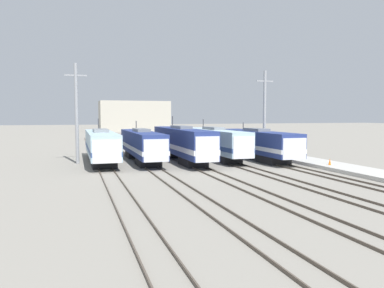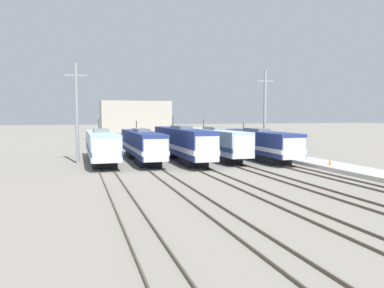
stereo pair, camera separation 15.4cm
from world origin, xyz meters
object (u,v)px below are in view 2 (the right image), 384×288
Objects in this scene: locomotive_center_right at (215,142)px; locomotive_far_right at (258,144)px; locomotive_far_left at (101,145)px; catenary_tower_left at (77,113)px; locomotive_center_left at (142,145)px; catenary_tower_right at (265,113)px; traffic_cone at (330,162)px; locomotive_center at (182,143)px.

locomotive_center_right is 1.05× the size of locomotive_far_right.
locomotive_far_left is 4.73m from catenary_tower_left.
locomotive_center_left is (4.79, -0.70, 0.01)m from locomotive_far_left.
locomotive_far_left is 0.96× the size of locomotive_center_right.
locomotive_center_left is 8.45m from catenary_tower_left.
locomotive_center_left is 1.52× the size of catenary_tower_left.
locomotive_far_left is at bearing 2.64° from catenary_tower_left.
locomotive_far_left is at bearing 179.67° from catenary_tower_right.
traffic_cone is (25.44, -12.28, -5.22)m from catenary_tower_left.
locomotive_far_left is 1.54× the size of catenary_tower_left.
locomotive_center reaches higher than locomotive_center_left.
catenary_tower_left is (-12.28, 1.47, 3.71)m from locomotive_center.
locomotive_far_left is at bearing 178.78° from locomotive_center_right.
locomotive_center reaches higher than locomotive_far_left.
locomotive_center_right is 1.60× the size of catenary_tower_left.
traffic_cone is at bearing -55.30° from locomotive_center_right.
catenary_tower_left and catenary_tower_right have the same top height.
locomotive_far_right is 1.52× the size of catenary_tower_left.
locomotive_far_left is 21.92m from catenary_tower_right.
locomotive_far_left is at bearing 171.02° from locomotive_far_right.
locomotive_center_left is at bearing -8.32° from locomotive_far_left.
locomotive_center_right is 1.60× the size of catenary_tower_right.
catenary_tower_right is at bearing 95.42° from traffic_cone.
locomotive_center_right is at bearing -1.22° from locomotive_far_left.
catenary_tower_right is at bearing 1.44° from locomotive_center_right.
locomotive_center is (4.79, -0.89, 0.16)m from locomotive_center_left.
traffic_cone is at bearing -33.10° from locomotive_center_left.
catenary_tower_left reaches higher than locomotive_far_right.
catenary_tower_left reaches higher than locomotive_center_right.
locomotive_center is 1.04× the size of locomotive_center_right.
locomotive_far_left reaches higher than locomotive_center_left.
locomotive_center_right reaches higher than locomotive_center_left.
locomotive_center_right reaches higher than traffic_cone.
catenary_tower_right is at bearing 0.00° from catenary_tower_left.
locomotive_far_left is 9.71m from locomotive_center.
locomotive_center is 12.65m from catenary_tower_right.
traffic_cone is at bearing -84.58° from catenary_tower_right.
catenary_tower_left is 1.00× the size of catenary_tower_right.
locomotive_center_left is at bearing 170.79° from locomotive_far_right.
catenary_tower_left is at bearing 180.00° from catenary_tower_right.
locomotive_center_left is 4.87m from locomotive_center.
catenary_tower_left is 28.73m from traffic_cone.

